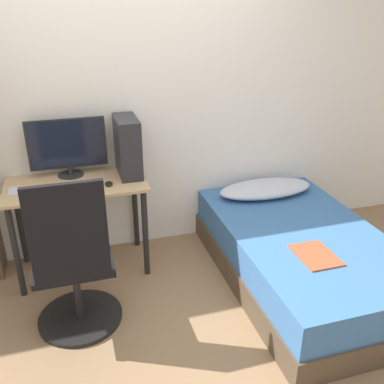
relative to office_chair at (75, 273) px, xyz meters
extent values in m
plane|color=#846647|center=(0.51, -0.40, -0.42)|extent=(14.00, 14.00, 0.00)
cube|color=silver|center=(0.51, 0.98, 0.83)|extent=(8.00, 0.05, 2.50)
cube|color=tan|center=(0.08, 0.68, 0.31)|extent=(1.01, 0.55, 0.02)
cylinder|color=black|center=(-0.38, 0.46, -0.06)|extent=(0.04, 0.04, 0.72)
cylinder|color=black|center=(0.53, 0.46, -0.06)|extent=(0.04, 0.04, 0.72)
cylinder|color=black|center=(-0.38, 0.91, -0.06)|extent=(0.04, 0.04, 0.72)
cylinder|color=black|center=(0.53, 0.91, -0.06)|extent=(0.04, 0.04, 0.72)
cylinder|color=black|center=(0.00, 0.07, -0.40)|extent=(0.55, 0.55, 0.03)
cylinder|color=black|center=(0.00, 0.07, -0.18)|extent=(0.05, 0.05, 0.42)
cube|color=black|center=(0.00, 0.07, 0.06)|extent=(0.48, 0.48, 0.04)
cube|color=black|center=(0.00, -0.15, 0.37)|extent=(0.43, 0.04, 0.59)
cube|color=#4C3D2D|center=(1.63, 0.04, -0.32)|extent=(1.09, 1.83, 0.19)
cube|color=#38669E|center=(1.63, 0.04, -0.11)|extent=(1.05, 1.79, 0.24)
ellipsoid|color=#B2B7C6|center=(1.63, 0.70, 0.07)|extent=(0.83, 0.36, 0.11)
cube|color=#B24C2D|center=(1.53, -0.28, 0.02)|extent=(0.24, 0.32, 0.01)
cylinder|color=black|center=(0.05, 0.85, 0.32)|extent=(0.19, 0.19, 0.01)
cylinder|color=black|center=(0.05, 0.85, 0.36)|extent=(0.04, 0.04, 0.06)
cube|color=black|center=(0.05, 0.85, 0.57)|extent=(0.57, 0.01, 0.38)
cube|color=black|center=(0.05, 0.84, 0.57)|extent=(0.55, 0.01, 0.35)
cube|color=silver|center=(0.05, 0.57, 0.33)|extent=(0.42, 0.15, 0.02)
cube|color=#232328|center=(0.48, 0.75, 0.54)|extent=(0.16, 0.37, 0.44)
ellipsoid|color=black|center=(0.31, 0.57, 0.33)|extent=(0.06, 0.09, 0.02)
cube|color=#B7B7BC|center=(-0.35, 0.65, 0.32)|extent=(0.07, 0.14, 0.01)
camera|label=1|loc=(0.06, -2.32, 1.56)|focal=40.00mm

